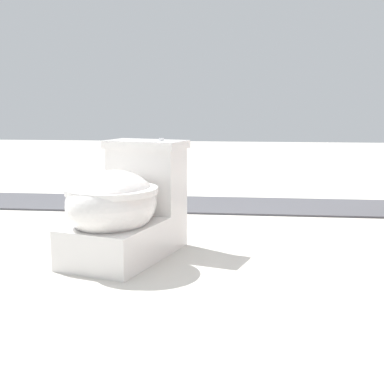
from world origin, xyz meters
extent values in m
plane|color=beige|center=(0.00, 0.00, 0.00)|extent=(14.00, 14.00, 0.00)
cube|color=#4C4C51|center=(-1.25, 0.50, 0.01)|extent=(0.56, 8.00, 0.01)
cube|color=white|center=(-0.04, 0.25, 0.09)|extent=(0.67, 0.50, 0.17)
ellipsoid|color=white|center=(0.06, 0.22, 0.26)|extent=(0.53, 0.47, 0.28)
cylinder|color=white|center=(0.06, 0.22, 0.32)|extent=(0.49, 0.49, 0.03)
cube|color=white|center=(-0.24, 0.31, 0.32)|extent=(0.27, 0.38, 0.30)
cube|color=white|center=(-0.24, 0.31, 0.49)|extent=(0.30, 0.41, 0.04)
cylinder|color=silver|center=(-0.21, 0.39, 0.51)|extent=(0.02, 0.02, 0.01)
camera|label=1|loc=(2.22, 0.79, 0.69)|focal=50.00mm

